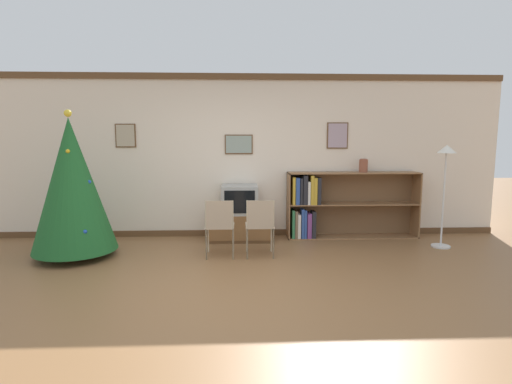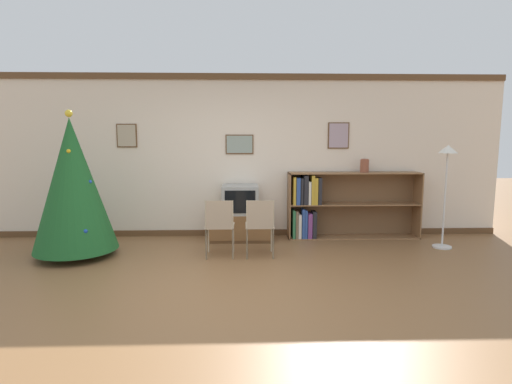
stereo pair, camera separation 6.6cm
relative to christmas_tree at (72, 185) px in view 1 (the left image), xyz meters
name	(u,v)px [view 1 (the left image)]	position (x,y,z in m)	size (l,w,h in m)	color
ground_plane	(232,291)	(2.20, -1.36, -1.01)	(24.00, 24.00, 0.00)	brown
wall_back	(234,156)	(2.21, 1.19, 0.34)	(9.02, 0.11, 2.70)	silver
christmas_tree	(72,185)	(0.00, 0.00, 0.00)	(1.13, 1.13, 2.04)	maroon
tv_console	(240,226)	(2.30, 0.84, -0.79)	(1.00, 0.55, 0.44)	brown
television	(240,199)	(2.30, 0.84, -0.34)	(0.58, 0.54, 0.46)	#9E9E99
folding_chair_left	(220,224)	(2.02, -0.13, -0.54)	(0.40, 0.40, 0.82)	tan
folding_chair_right	(260,224)	(2.58, -0.13, -0.54)	(0.40, 0.40, 0.82)	tan
bookshelf	(329,205)	(3.78, 0.96, -0.46)	(2.18, 0.36, 1.09)	olive
vase	(363,165)	(4.35, 0.95, 0.20)	(0.14, 0.14, 0.22)	brown
standing_lamp	(445,169)	(5.37, 0.27, 0.18)	(0.28, 0.28, 1.56)	silver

